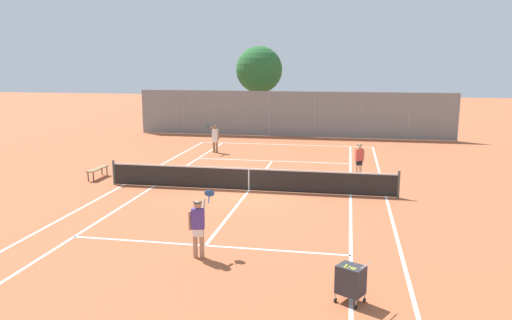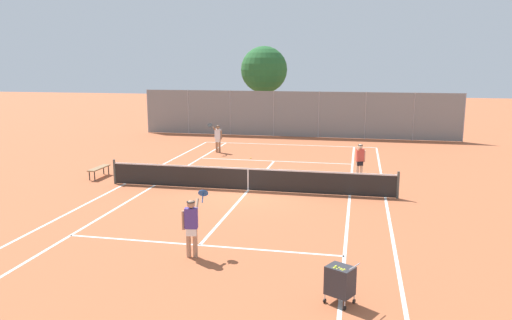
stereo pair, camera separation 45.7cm
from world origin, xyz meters
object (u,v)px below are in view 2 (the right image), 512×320
object	(u,v)px
loose_tennis_ball_0	(164,185)
loose_tennis_ball_4	(251,158)
courtside_bench	(99,169)
tree_behind_left	(263,71)
loose_tennis_ball_3	(246,174)
player_far_right	(360,159)
ball_cart	(340,281)
tennis_net	(248,179)
player_near_side	(192,224)
player_far_left	(218,137)
loose_tennis_ball_2	(310,190)
loose_tennis_ball_1	(355,173)

from	to	relation	value
loose_tennis_ball_0	loose_tennis_ball_4	distance (m)	7.14
courtside_bench	tree_behind_left	xyz separation A→B (m)	(4.22, 17.94, 4.15)
loose_tennis_ball_4	loose_tennis_ball_3	bearing A→B (deg)	-81.13
player_far_right	courtside_bench	world-z (taller)	player_far_right
ball_cart	tennis_net	bearing A→B (deg)	114.14
ball_cart	player_near_side	bearing A→B (deg)	154.95
tennis_net	player_far_left	bearing A→B (deg)	113.83
loose_tennis_ball_4	courtside_bench	size ratio (longest dim) A/B	0.04
player_near_side	loose_tennis_ball_0	world-z (taller)	player_near_side
tennis_net	loose_tennis_ball_3	world-z (taller)	tennis_net
loose_tennis_ball_2	tree_behind_left	distance (m)	19.71
loose_tennis_ball_3	tree_behind_left	distance (m)	16.85
player_far_left	courtside_bench	bearing A→B (deg)	-115.85
ball_cart	loose_tennis_ball_1	world-z (taller)	ball_cart
player_near_side	loose_tennis_ball_2	world-z (taller)	player_near_side
tennis_net	player_near_side	bearing A→B (deg)	-89.41
loose_tennis_ball_3	loose_tennis_ball_4	size ratio (longest dim) A/B	1.00
loose_tennis_ball_2	loose_tennis_ball_1	bearing A→B (deg)	63.01
courtside_bench	loose_tennis_ball_1	bearing A→B (deg)	15.00
loose_tennis_ball_4	courtside_bench	distance (m)	8.30
player_far_left	loose_tennis_ball_3	size ratio (longest dim) A/B	26.88
tennis_net	loose_tennis_ball_4	distance (m)	7.00
ball_cart	player_far_left	distance (m)	19.14
player_near_side	tennis_net	bearing A→B (deg)	90.59
player_far_right	tree_behind_left	size ratio (longest dim) A/B	0.25
player_far_left	loose_tennis_ball_0	bearing A→B (deg)	-90.43
player_far_right	loose_tennis_ball_2	size ratio (longest dim) A/B	24.24
player_far_left	ball_cart	bearing A→B (deg)	-66.01
player_far_right	loose_tennis_ball_1	world-z (taller)	player_far_right
tennis_net	tree_behind_left	distance (m)	19.58
tennis_net	courtside_bench	size ratio (longest dim) A/B	8.00
loose_tennis_ball_1	courtside_bench	world-z (taller)	courtside_bench
player_far_left	tree_behind_left	distance (m)	11.22
player_far_left	tree_behind_left	bearing A→B (deg)	86.45
player_near_side	player_far_right	xyz separation A→B (m)	(4.41, 10.38, -0.02)
loose_tennis_ball_0	player_near_side	bearing A→B (deg)	-62.68
player_far_left	loose_tennis_ball_4	distance (m)	2.87
player_near_side	tree_behind_left	size ratio (longest dim) A/B	0.28
tennis_net	player_near_side	world-z (taller)	player_near_side
tree_behind_left	loose_tennis_ball_1	bearing A→B (deg)	-63.76
tree_behind_left	player_far_right	bearing A→B (deg)	-64.63
player_near_side	loose_tennis_ball_3	size ratio (longest dim) A/B	26.88
loose_tennis_ball_2	tennis_net	bearing A→B (deg)	-167.67
loose_tennis_ball_0	loose_tennis_ball_4	xyz separation A→B (m)	(2.36, 6.74, 0.00)
player_far_right	loose_tennis_ball_1	bearing A→B (deg)	100.58
loose_tennis_ball_2	courtside_bench	bearing A→B (deg)	177.47
courtside_bench	loose_tennis_ball_2	bearing A→B (deg)	-2.53
loose_tennis_ball_1	courtside_bench	xyz separation A→B (m)	(-11.54, -3.09, 0.38)
player_far_left	player_far_right	size ratio (longest dim) A/B	1.11
player_far_right	loose_tennis_ball_2	bearing A→B (deg)	-127.71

